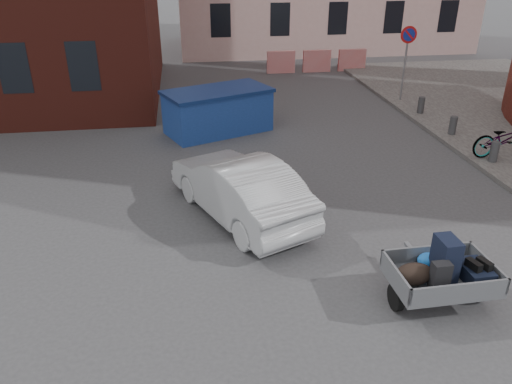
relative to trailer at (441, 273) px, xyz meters
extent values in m
plane|color=#38383A|center=(-1.82, 1.83, -0.61)|extent=(120.00, 120.00, 0.00)
cylinder|color=gray|center=(4.18, 11.33, 0.81)|extent=(0.07, 0.07, 2.60)
cylinder|color=red|center=(4.18, 11.31, 1.86)|extent=(0.60, 0.03, 0.60)
cylinder|color=navy|center=(4.18, 11.29, 1.86)|extent=(0.44, 0.03, 0.44)
cylinder|color=#3A3A3D|center=(4.18, 5.23, -0.21)|extent=(0.22, 0.22, 0.55)
cylinder|color=#3A3A3D|center=(4.18, 7.43, -0.21)|extent=(0.22, 0.22, 0.55)
cylinder|color=#3A3A3D|center=(4.18, 9.63, -0.21)|extent=(0.22, 0.22, 0.55)
cube|color=red|center=(0.68, 16.83, -0.11)|extent=(1.30, 0.18, 1.00)
cube|color=red|center=(2.38, 16.83, -0.11)|extent=(1.30, 0.18, 1.00)
cube|color=red|center=(4.08, 16.83, -0.11)|extent=(1.30, 0.18, 1.00)
cylinder|color=black|center=(-0.71, -0.01, -0.39)|extent=(0.11, 0.44, 0.44)
cylinder|color=black|center=(0.73, 0.02, -0.39)|extent=(0.11, 0.44, 0.44)
cube|color=slate|center=(0.01, 0.00, -0.15)|extent=(1.62, 1.13, 0.08)
cube|color=slate|center=(-0.77, -0.02, 0.03)|extent=(0.06, 1.10, 0.28)
cube|color=slate|center=(0.79, 0.02, 0.03)|extent=(0.06, 1.10, 0.28)
cube|color=slate|center=(0.00, 0.53, 0.03)|extent=(1.60, 0.07, 0.28)
cube|color=slate|center=(0.02, -0.53, 0.03)|extent=(1.60, 0.07, 0.28)
cube|color=slate|center=(-0.01, 0.90, -0.21)|extent=(0.09, 0.70, 0.06)
cube|color=black|center=(0.06, 0.05, 0.24)|extent=(0.31, 0.46, 0.70)
cube|color=black|center=(0.51, -0.09, 0.02)|extent=(0.41, 0.61, 0.25)
ellipsoid|color=black|center=(-0.49, -0.06, 0.07)|extent=(0.61, 0.37, 0.36)
cube|color=black|center=(-0.16, -0.25, 0.13)|extent=(0.28, 0.19, 0.48)
ellipsoid|color=blue|center=(-0.05, 0.35, 0.01)|extent=(0.37, 0.31, 0.24)
cube|color=black|center=(0.43, -0.14, 0.21)|extent=(0.18, 0.29, 0.13)
cube|color=black|center=(0.61, -0.14, 0.21)|extent=(0.18, 0.29, 0.13)
cube|color=navy|center=(-2.84, 9.02, 0.01)|extent=(3.46, 2.62, 1.24)
cube|color=navy|center=(-2.84, 9.02, 0.69)|extent=(3.60, 2.75, 0.10)
imported|color=#A7AAAE|center=(-2.81, 3.45, 0.06)|extent=(2.93, 4.29, 1.34)
imported|color=black|center=(4.65, 5.55, 0.01)|extent=(1.92, 0.76, 0.99)
camera|label=1|loc=(-3.85, -6.02, 4.63)|focal=35.00mm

